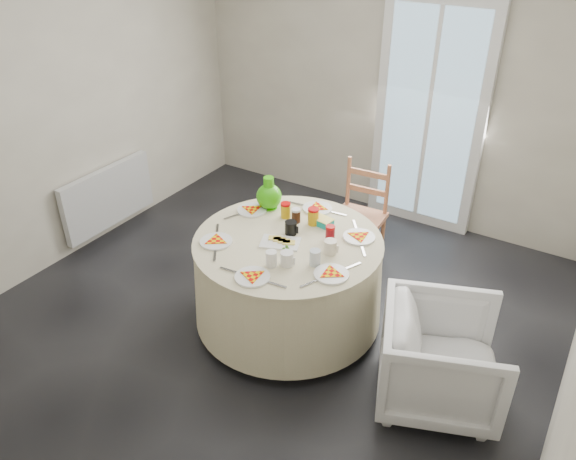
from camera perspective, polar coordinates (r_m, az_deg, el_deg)
The scene contains 14 objects.
floor at distance 4.36m, azimuth -1.43°, elevation -8.45°, with size 4.00×4.00×0.00m, color black.
wall_back at distance 5.35m, azimuth 10.58°, elevation 14.61°, with size 4.00×0.02×2.60m, color #BCB5A3.
wall_left at distance 4.99m, azimuth -21.66°, elevation 11.78°, with size 0.02×4.00×2.60m, color #BCB5A3.
glass_door at distance 5.26m, azimuth 14.17°, elevation 11.02°, with size 1.00×0.08×2.10m, color silver.
radiator at distance 5.40m, azimuth -17.78°, elevation 3.22°, with size 0.07×1.00×0.55m, color silver.
table at distance 4.06m, azimuth -0.00°, elevation -5.14°, with size 1.35×1.35×0.68m, color beige.
wooden_chair at distance 4.71m, azimuth 7.18°, elevation 1.55°, with size 0.40×0.38×0.90m, color #C47754, non-canonical shape.
armchair at distance 3.60m, azimuth 15.43°, elevation -11.80°, with size 0.71×0.66×0.73m, color silver.
place_settings at distance 3.84m, azimuth -0.00°, elevation -0.38°, with size 1.21×1.21×0.02m, color white, non-canonical shape.
jar_cluster at distance 3.96m, azimuth 1.85°, elevation 1.52°, with size 0.49×0.24×0.14m, color #87530F, non-canonical shape.
butter_tub at distance 4.02m, azimuth 3.61°, elevation 1.34°, with size 0.14×0.10×0.06m, color #0B9F94.
green_pitcher at distance 4.20m, azimuth -1.96°, elevation 4.10°, with size 0.19×0.19×0.25m, color #32B20A, non-canonical shape.
cheese_platter at distance 3.81m, azimuth -0.80°, elevation -0.68°, with size 0.27×0.17×0.03m, color white, non-canonical shape.
mugs_glasses at distance 3.73m, azimuth 1.68°, elevation -0.76°, with size 0.64×0.64×0.12m, color gray, non-canonical shape.
Camera 1 is at (1.87, -2.79, 2.78)m, focal length 35.00 mm.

